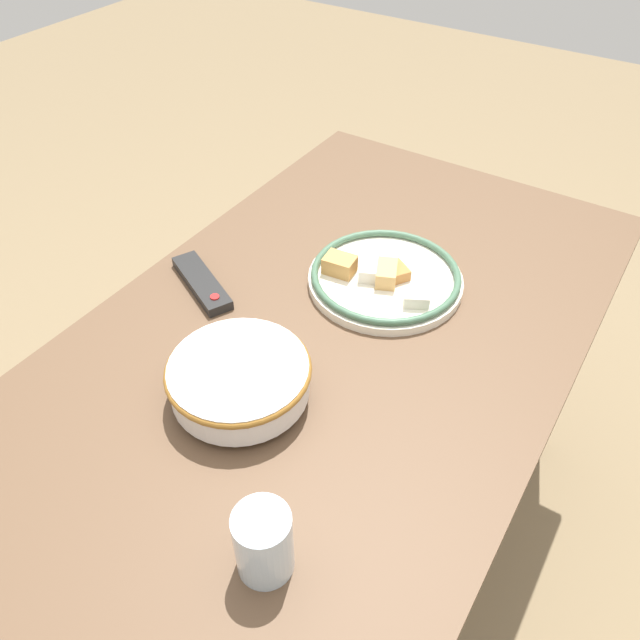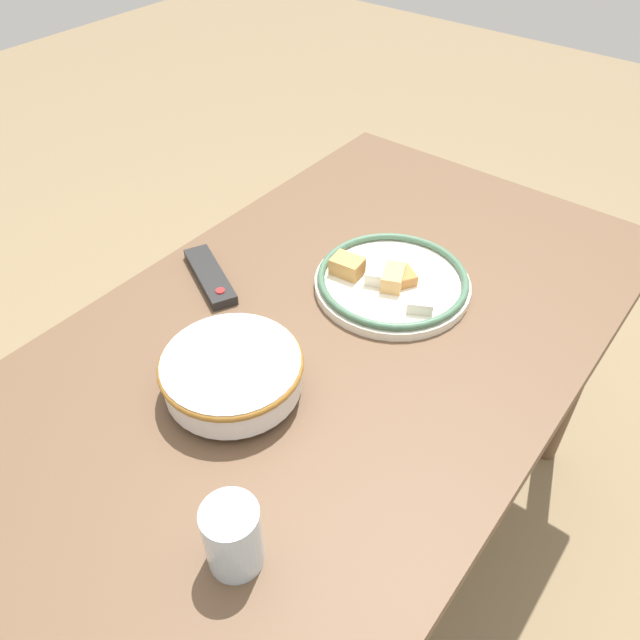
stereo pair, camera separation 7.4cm
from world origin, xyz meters
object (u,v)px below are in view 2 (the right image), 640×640
tv_remote (210,276)px  drinking_glass (233,537)px  noodle_bowl (232,373)px  food_plate (391,281)px

tv_remote → drinking_glass: bearing=74.9°
noodle_bowl → tv_remote: bearing=52.9°
noodle_bowl → food_plate: noodle_bowl is taller
food_plate → drinking_glass: (-0.59, -0.14, 0.04)m
noodle_bowl → food_plate: 0.38m
noodle_bowl → food_plate: size_ratio=0.77×
tv_remote → food_plate: bearing=150.3°
food_plate → tv_remote: size_ratio=1.59×
food_plate → drinking_glass: size_ratio=2.78×
tv_remote → drinking_glass: drinking_glass is taller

